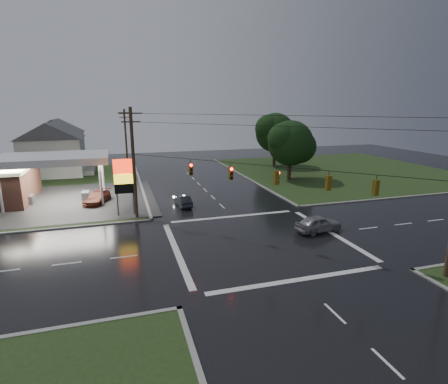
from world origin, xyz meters
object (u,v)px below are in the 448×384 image
object	(u,v)px
tree_ne_far	(276,133)
car_pump	(97,198)
utility_pole_n	(126,139)
house_far	(58,141)
car_north	(183,201)
pylon_sign	(124,178)
utility_pole_nw	(134,162)
car_crossing	(318,223)
house_near	(53,148)
tree_ne_near	(291,143)

from	to	relation	value
tree_ne_far	car_pump	world-z (taller)	tree_ne_far
utility_pole_n	tree_ne_far	world-z (taller)	utility_pole_n
house_far	car_north	distance (m)	40.05
pylon_sign	utility_pole_nw	bearing A→B (deg)	-45.00
pylon_sign	car_crossing	bearing A→B (deg)	-30.80
house_far	car_pump	bearing A→B (deg)	-75.27
house_far	house_near	bearing A→B (deg)	-85.24
house_near	car_crossing	bearing A→B (deg)	-52.65
utility_pole_nw	car_crossing	world-z (taller)	utility_pole_nw
utility_pole_n	tree_ne_near	xyz separation A→B (m)	(23.64, -16.01, 0.09)
house_near	tree_ne_near	distance (m)	37.80
house_far	car_crossing	xyz separation A→B (m)	(27.99, -47.36, -3.66)
house_far	tree_ne_far	world-z (taller)	tree_ne_far
house_near	house_far	bearing A→B (deg)	94.76
tree_ne_far	car_crossing	size ratio (longest dim) A/B	2.24
utility_pole_nw	house_near	distance (m)	28.90
utility_pole_n	tree_ne_far	xyz separation A→B (m)	(26.65, -4.01, 0.71)
house_far	car_pump	size ratio (longest dim) A/B	2.33
car_crossing	tree_ne_far	bearing A→B (deg)	-27.19
car_north	house_far	bearing A→B (deg)	-67.74
pylon_sign	car_north	world-z (taller)	pylon_sign
utility_pole_nw	pylon_sign	bearing A→B (deg)	135.00
car_north	car_pump	world-z (taller)	car_pump
pylon_sign	car_north	bearing A→B (deg)	15.95
house_near	utility_pole_n	bearing A→B (deg)	9.91
house_near	tree_ne_far	world-z (taller)	tree_ne_far
house_near	tree_ne_far	size ratio (longest dim) A/B	1.13
tree_ne_near	tree_ne_far	world-z (taller)	tree_ne_far
pylon_sign	car_north	xyz separation A→B (m)	(6.28, 1.80, -3.40)
car_north	utility_pole_n	bearing A→B (deg)	-82.54
car_crossing	utility_pole_n	bearing A→B (deg)	13.81
pylon_sign	car_pump	xyz separation A→B (m)	(-3.10, 5.73, -3.32)
utility_pole_n	house_near	world-z (taller)	utility_pole_n
utility_pole_nw	house_far	size ratio (longest dim) A/B	1.00
pylon_sign	utility_pole_n	distance (m)	27.56
pylon_sign	house_near	bearing A→B (deg)	112.28
utility_pole_n	house_near	distance (m)	11.67
utility_pole_nw	tree_ne_near	xyz separation A→B (m)	(23.64, 12.49, -0.16)
house_near	car_pump	size ratio (longest dim) A/B	2.33
house_near	car_pump	world-z (taller)	house_near
car_north	car_pump	distance (m)	10.17
utility_pole_n	tree_ne_far	size ratio (longest dim) A/B	1.07
utility_pole_n	house_near	bearing A→B (deg)	-170.09
utility_pole_nw	car_north	distance (m)	7.86
utility_pole_n	tree_ne_near	world-z (taller)	utility_pole_n
house_far	tree_ne_far	xyz separation A→B (m)	(39.10, -14.01, 1.77)
tree_ne_far	car_crossing	world-z (taller)	tree_ne_far
pylon_sign	house_far	xyz separation A→B (m)	(-11.45, 37.50, 0.39)
house_near	car_crossing	world-z (taller)	house_near
house_far	car_pump	xyz separation A→B (m)	(8.35, -31.77, -3.72)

